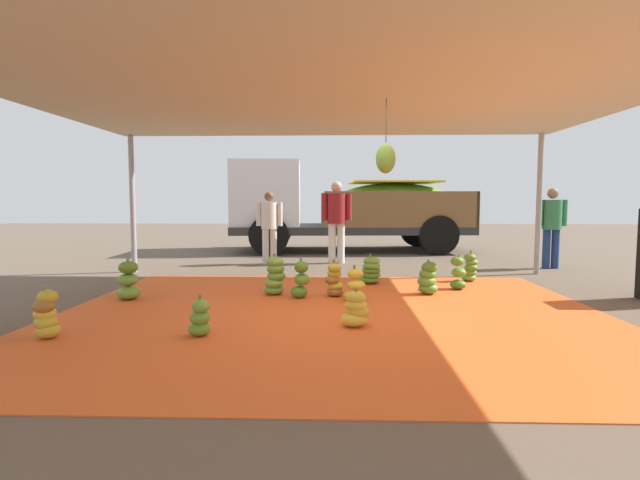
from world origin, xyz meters
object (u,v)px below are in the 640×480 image
(banana_bunch_2, at_px, (355,286))
(worker_0, at_px, (552,222))
(banana_bunch_8, at_px, (128,282))
(banana_bunch_11, at_px, (470,268))
(cargo_truck_main, at_px, (342,206))
(banana_bunch_10, at_px, (200,319))
(worker_2, at_px, (337,216))
(banana_bunch_9, at_px, (334,281))
(banana_bunch_4, at_px, (371,271))
(banana_bunch_5, at_px, (275,277))
(banana_bunch_1, at_px, (356,309))
(worker_1, at_px, (269,222))
(banana_bunch_7, at_px, (458,274))
(banana_bunch_3, at_px, (428,279))
(banana_bunch_0, at_px, (46,315))
(banana_bunch_6, at_px, (301,281))

(banana_bunch_2, height_order, worker_0, worker_0)
(banana_bunch_8, relative_size, worker_0, 0.35)
(banana_bunch_11, relative_size, cargo_truck_main, 0.08)
(banana_bunch_8, bearing_deg, worker_0, 24.64)
(banana_bunch_10, bearing_deg, banana_bunch_8, 130.50)
(banana_bunch_2, height_order, worker_2, worker_2)
(banana_bunch_9, bearing_deg, banana_bunch_4, 60.90)
(banana_bunch_11, bearing_deg, banana_bunch_5, -157.75)
(banana_bunch_10, bearing_deg, worker_2, 76.44)
(banana_bunch_11, bearing_deg, banana_bunch_2, -140.66)
(banana_bunch_8, relative_size, worker_2, 0.31)
(banana_bunch_1, distance_m, banana_bunch_8, 3.34)
(banana_bunch_2, xyz_separation_m, worker_1, (-1.69, 3.82, 0.70))
(banana_bunch_1, xyz_separation_m, worker_2, (-0.19, 5.30, 0.85))
(banana_bunch_1, relative_size, worker_2, 0.24)
(banana_bunch_1, distance_m, banana_bunch_5, 2.00)
(banana_bunch_2, distance_m, banana_bunch_7, 1.85)
(banana_bunch_11, height_order, worker_1, worker_1)
(banana_bunch_1, height_order, banana_bunch_5, banana_bunch_5)
(banana_bunch_3, distance_m, cargo_truck_main, 6.33)
(banana_bunch_2, relative_size, worker_0, 0.30)
(worker_0, bearing_deg, banana_bunch_8, -155.36)
(banana_bunch_3, relative_size, banana_bunch_11, 0.97)
(worker_2, bearing_deg, worker_0, -8.83)
(banana_bunch_0, distance_m, banana_bunch_10, 1.49)
(banana_bunch_1, bearing_deg, banana_bunch_6, 115.43)
(banana_bunch_11, xyz_separation_m, worker_0, (2.07, 1.66, 0.72))
(banana_bunch_8, height_order, banana_bunch_10, banana_bunch_8)
(banana_bunch_0, xyz_separation_m, banana_bunch_6, (2.36, 2.02, 0.01))
(cargo_truck_main, bearing_deg, banana_bunch_0, -109.63)
(banana_bunch_8, relative_size, banana_bunch_10, 1.34)
(banana_bunch_4, xyz_separation_m, banana_bunch_6, (-1.06, -1.19, 0.04))
(banana_bunch_8, height_order, cargo_truck_main, cargo_truck_main)
(banana_bunch_5, distance_m, cargo_truck_main, 6.43)
(banana_bunch_0, relative_size, banana_bunch_11, 1.00)
(banana_bunch_7, xyz_separation_m, banana_bunch_11, (0.39, 0.75, -0.01))
(banana_bunch_5, distance_m, worker_1, 3.57)
(cargo_truck_main, bearing_deg, banana_bunch_1, -89.80)
(banana_bunch_1, relative_size, banana_bunch_5, 0.71)
(banana_bunch_5, distance_m, banana_bunch_10, 2.16)
(banana_bunch_0, relative_size, banana_bunch_4, 1.07)
(banana_bunch_0, xyz_separation_m, banana_bunch_5, (1.97, 2.23, 0.03))
(banana_bunch_1, height_order, banana_bunch_6, banana_bunch_6)
(banana_bunch_4, bearing_deg, worker_2, 101.94)
(banana_bunch_1, relative_size, banana_bunch_2, 0.87)
(banana_bunch_10, distance_m, cargo_truck_main, 8.58)
(banana_bunch_4, xyz_separation_m, cargo_truck_main, (-0.39, 5.28, 1.01))
(worker_0, bearing_deg, worker_2, 171.17)
(banana_bunch_10, bearing_deg, banana_bunch_3, 39.64)
(banana_bunch_0, bearing_deg, worker_2, 63.86)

